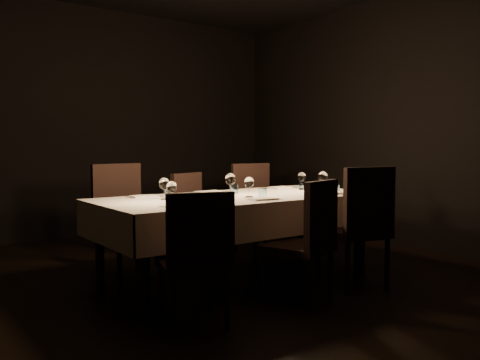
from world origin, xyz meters
TOP-DOWN VIEW (x-y plane):
  - room at (0.00, 0.00)m, footprint 5.01×6.01m
  - dining_table at (0.00, 0.00)m, footprint 2.52×1.12m
  - chair_near_left at (-0.92, -0.78)m, footprint 0.54×0.54m
  - place_setting_near_left at (-0.74, -0.22)m, footprint 0.32×0.39m
  - chair_near_center at (0.02, -0.83)m, footprint 0.57×0.57m
  - place_setting_near_center at (0.01, -0.22)m, footprint 0.33×0.40m
  - chair_near_right at (0.68, -0.76)m, footprint 0.58×0.58m
  - place_setting_near_right at (0.91, -0.22)m, footprint 0.36×0.41m
  - chair_far_left at (-0.72, 0.84)m, footprint 0.54×0.54m
  - place_setting_far_left at (-0.67, 0.22)m, footprint 0.33×0.40m
  - chair_far_center at (0.05, 0.86)m, footprint 0.56×0.56m
  - place_setting_far_center at (-0.01, 0.22)m, footprint 0.35×0.42m
  - chair_far_right at (0.84, 0.84)m, footprint 0.52×0.52m
  - place_setting_far_right at (0.86, 0.22)m, footprint 0.31×0.40m

SIDE VIEW (x-z plane):
  - chair_near_left at x=-0.92m, z-range 0.05..0.96m
  - chair_far_center at x=0.05m, z-range 0.05..0.97m
  - chair_near_center at x=0.02m, z-range 0.05..1.00m
  - chair_far_right at x=0.84m, z-range 0.05..1.05m
  - chair_near_right at x=0.68m, z-range 0.05..1.07m
  - chair_far_left at x=-0.72m, z-range 0.05..1.08m
  - dining_table at x=0.00m, z-range 0.31..1.07m
  - place_setting_near_left at x=-0.74m, z-range 0.74..0.91m
  - place_setting_far_right at x=0.86m, z-range 0.74..0.92m
  - place_setting_near_center at x=0.01m, z-range 0.74..0.92m
  - place_setting_far_left at x=-0.67m, z-range 0.74..0.92m
  - place_setting_near_right at x=0.91m, z-range 0.74..0.93m
  - place_setting_far_center at x=-0.01m, z-range 0.74..0.94m
  - room at x=0.00m, z-range -0.01..3.01m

